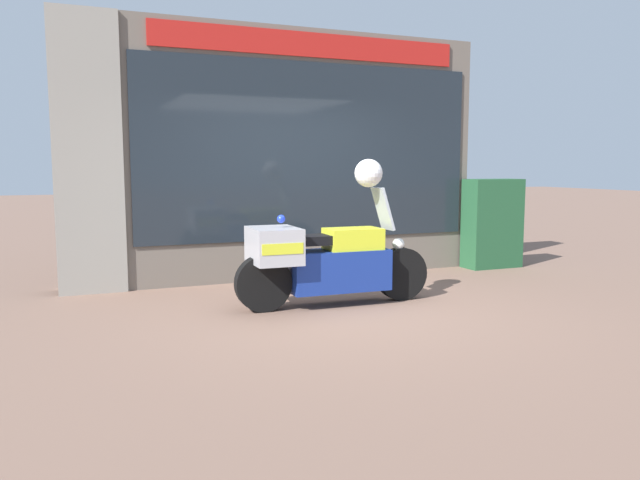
% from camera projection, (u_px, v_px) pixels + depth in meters
% --- Properties ---
extents(ground_plane, '(60.00, 60.00, 0.00)m').
position_uv_depth(ground_plane, '(342.00, 306.00, 6.90)').
color(ground_plane, '#7A5B4C').
extents(shop_building, '(5.82, 0.55, 3.38)m').
position_uv_depth(shop_building, '(256.00, 155.00, 8.39)').
color(shop_building, '#6B6056').
rests_on(shop_building, ground).
extents(window_display, '(4.57, 0.30, 1.79)m').
position_uv_depth(window_display, '(304.00, 244.00, 8.83)').
color(window_display, slate).
rests_on(window_display, ground).
extents(paramedic_motorcycle, '(2.27, 0.65, 1.31)m').
position_uv_depth(paramedic_motorcycle, '(323.00, 260.00, 6.85)').
color(paramedic_motorcycle, black).
rests_on(paramedic_motorcycle, ground).
extents(utility_cabinet, '(0.87, 0.40, 1.35)m').
position_uv_depth(utility_cabinet, '(492.00, 223.00, 9.49)').
color(utility_cabinet, '#235633').
rests_on(utility_cabinet, ground).
extents(white_helmet, '(0.31, 0.31, 0.31)m').
position_uv_depth(white_helmet, '(369.00, 173.00, 6.93)').
color(white_helmet, white).
rests_on(white_helmet, paramedic_motorcycle).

